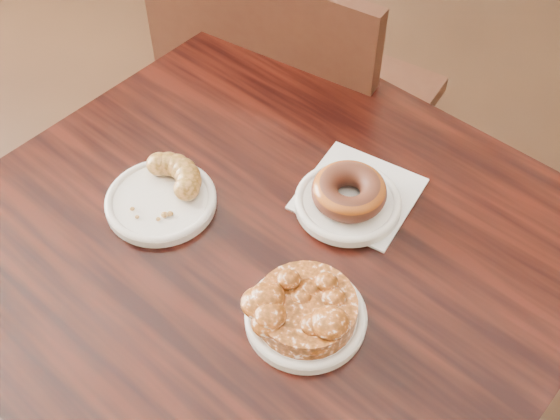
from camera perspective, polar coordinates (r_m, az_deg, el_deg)
The scene contains 9 objects.
cafe_table at distance 1.27m, azimuth -1.59°, elevation -13.44°, with size 0.81×0.81×0.75m, color black.
chair_far at distance 1.60m, azimuth 2.49°, elevation 8.43°, with size 0.51×0.51×0.90m, color black, non-canonical shape.
napkin at distance 1.01m, azimuth 6.39°, elevation 1.32°, with size 0.15×0.15×0.00m, color white.
plate_donut at distance 0.99m, azimuth 5.53°, elevation 0.57°, with size 0.15×0.15×0.01m, color white.
plate_cruller at distance 1.01m, azimuth -9.65°, elevation 0.68°, with size 0.16×0.16×0.01m, color white.
plate_fritter at distance 0.88m, azimuth 2.10°, elevation -8.70°, with size 0.15×0.15×0.01m, color white.
glazed_donut at distance 0.97m, azimuth 5.63°, elevation 1.51°, with size 0.11×0.11×0.04m, color #8D4514.
apple_fritter at distance 0.86m, azimuth 2.15°, elevation -7.78°, with size 0.17×0.17×0.04m, color #492207, non-canonical shape.
cruller_fragment at distance 0.99m, azimuth -9.82°, elevation 1.54°, with size 0.12×0.12×0.03m, color brown, non-canonical shape.
Camera 1 is at (0.26, -0.57, 1.51)m, focal length 45.00 mm.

